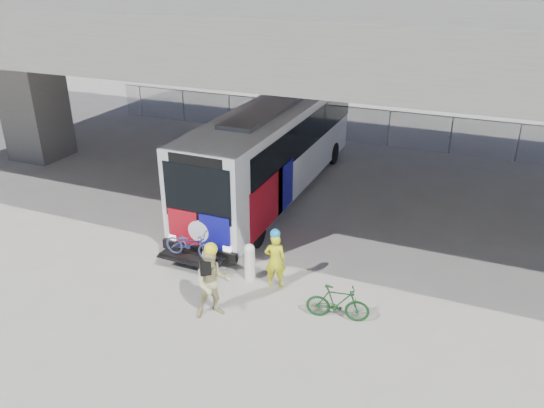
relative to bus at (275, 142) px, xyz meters
The scene contains 8 objects.
ground 5.15m from the bus, 64.81° to the right, with size 160.00×160.00×0.00m, color #9E9991.
bus is the anchor object (origin of this frame).
overpass 4.87m from the bus, ahead, with size 40.00×16.00×7.95m.
chainlink_fence 8.03m from the bus, 75.53° to the left, with size 30.00×0.06×30.00m.
bollard 6.75m from the bus, 73.94° to the right, with size 0.31×0.31×1.18m.
cyclist_hivis 6.96m from the bus, 67.49° to the right, with size 0.70×0.57×1.82m.
cyclist_tan 8.51m from the bus, 78.53° to the right, with size 1.22×1.19×2.17m.
bike_parked 8.75m from the bus, 56.62° to the right, with size 0.47×1.66×0.99m, color #144018.
Camera 1 is at (5.58, -14.10, 8.51)m, focal length 35.00 mm.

